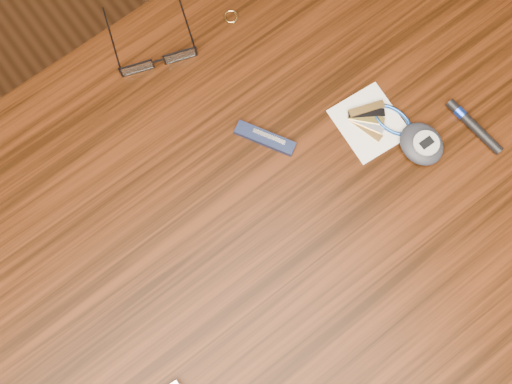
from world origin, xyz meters
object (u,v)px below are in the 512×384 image
Objects in this scene: pocket_knife at (265,138)px; desk at (252,239)px; pedometer at (422,144)px; notepad_keys at (380,120)px; eyeglasses at (157,58)px.

desk is at bearing -135.61° from pocket_knife.
pocket_knife is at bearing 44.39° from desk.
pocket_knife reaches higher than desk.
pocket_knife is at bearing 140.20° from pedometer.
desk is at bearing -177.16° from notepad_keys.
pedometer is 0.80× the size of pocket_knife.
pocket_knife is at bearing 152.36° from notepad_keys.
notepad_keys is (0.23, 0.01, 0.11)m from desk.
desk is at bearing 168.87° from pedometer.
pocket_knife is (0.09, 0.08, 0.11)m from desk.
desk is 12.36× the size of pocket_knife.
pedometer reaches higher than desk.
pedometer is (0.21, -0.31, 0.00)m from eyeglasses.
desk is 0.29m from eyeglasses.
pedometer is at bearing -11.13° from desk.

